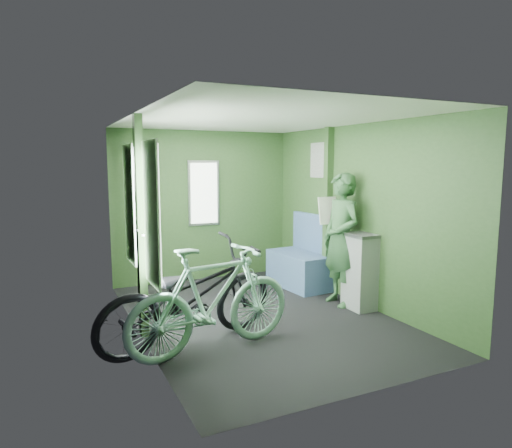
# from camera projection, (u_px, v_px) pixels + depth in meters

# --- Properties ---
(room) EXTENTS (4.00, 4.02, 2.31)m
(room) POSITION_uv_depth(u_px,v_px,m) (255.00, 196.00, 5.25)
(room) COLOR black
(room) RESTS_ON ground
(bicycle_black) EXTENTS (2.13, 1.31, 1.14)m
(bicycle_black) POSITION_uv_depth(u_px,v_px,m) (192.00, 346.00, 4.55)
(bicycle_black) COLOR black
(bicycle_black) RESTS_ON ground
(bicycle_mint) EXTENTS (1.81, 0.78, 1.07)m
(bicycle_mint) POSITION_uv_depth(u_px,v_px,m) (213.00, 352.00, 4.41)
(bicycle_mint) COLOR #86BCA9
(bicycle_mint) RESTS_ON ground
(passenger) EXTENTS (0.41, 0.65, 1.69)m
(passenger) POSITION_uv_depth(u_px,v_px,m) (341.00, 239.00, 5.80)
(passenger) COLOR #315A34
(passenger) RESTS_ON ground
(waste_box) EXTENTS (0.28, 0.39, 0.95)m
(waste_box) POSITION_uv_depth(u_px,v_px,m) (360.00, 271.00, 5.66)
(waste_box) COLOR gray
(waste_box) RESTS_ON ground
(bench_seat) EXTENTS (0.64, 1.05, 1.06)m
(bench_seat) POSITION_uv_depth(u_px,v_px,m) (302.00, 265.00, 6.72)
(bench_seat) COLOR navy
(bench_seat) RESTS_ON ground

